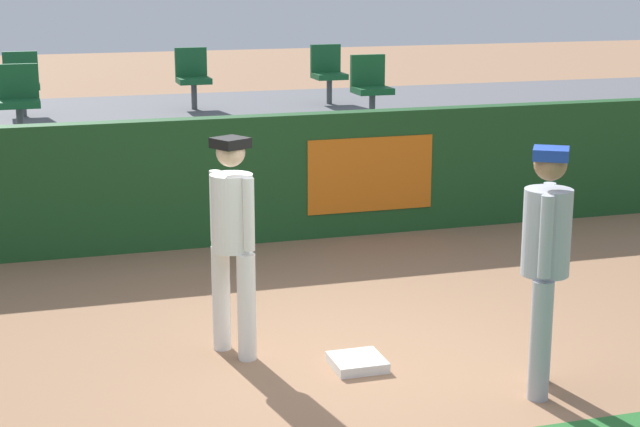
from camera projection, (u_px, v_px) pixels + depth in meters
name	position (u px, v px, depth m)	size (l,w,h in m)	color
ground_plane	(347.00, 367.00, 7.95)	(60.00, 60.00, 0.00)	#936B4C
first_base	(357.00, 362.00, 7.94)	(0.40, 0.40, 0.08)	white
player_fielder_home	(232.00, 231.00, 8.00)	(0.45, 0.57, 1.76)	white
player_runner_visitor	(546.00, 253.00, 7.28)	(0.47, 0.47, 1.81)	#9EA3AD
field_wall	(239.00, 180.00, 11.36)	(18.00, 0.26, 1.43)	#19471E
bleacher_platform	(198.00, 155.00, 13.79)	(18.00, 4.80, 1.09)	#59595E
seat_back_center	(193.00, 75.00, 14.19)	(0.44, 0.44, 0.84)	#4C4C51
seat_front_right	(371.00, 84.00, 13.08)	(0.46, 0.44, 0.84)	#4C4C51
seat_back_left	(21.00, 80.00, 13.55)	(0.45, 0.44, 0.84)	#4C4C51
seat_back_right	(328.00, 71.00, 14.75)	(0.45, 0.44, 0.84)	#4C4C51
seat_front_left	(18.00, 97.00, 11.85)	(0.48, 0.44, 0.84)	#4C4C51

